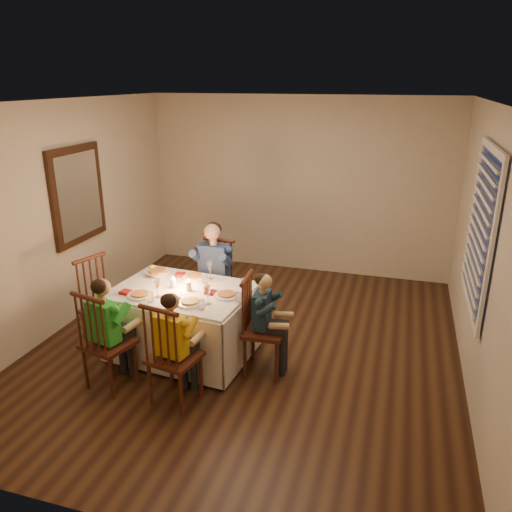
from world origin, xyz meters
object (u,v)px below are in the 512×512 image
(child_teal, at_px, (264,369))
(chair_near_right, at_px, (177,400))
(chair_extra, at_px, (109,347))
(child_yellow, at_px, (177,400))
(chair_end, at_px, (264,369))
(chair_adult, at_px, (215,321))
(chair_near_left, at_px, (113,384))
(dining_table, at_px, (183,308))
(adult, at_px, (215,321))
(serving_bowl, at_px, (158,274))
(child_green, at_px, (113,384))

(child_teal, bearing_deg, chair_near_right, 135.72)
(chair_near_right, bearing_deg, chair_extra, -19.94)
(chair_extra, relative_size, child_yellow, 0.95)
(chair_end, distance_m, child_teal, 0.00)
(chair_adult, distance_m, chair_near_left, 1.61)
(dining_table, bearing_deg, chair_adult, 91.74)
(adult, relative_size, child_teal, 1.18)
(chair_end, distance_m, child_yellow, 0.96)
(chair_extra, bearing_deg, chair_near_left, -125.81)
(chair_extra, relative_size, adult, 0.83)
(adult, distance_m, serving_bowl, 1.04)
(chair_end, xyz_separation_m, adult, (-0.87, 0.86, 0.00))
(chair_adult, relative_size, adult, 0.81)
(chair_near_right, bearing_deg, child_green, 6.79)
(dining_table, xyz_separation_m, chair_adult, (0.05, 0.78, -0.53))
(adult, relative_size, child_green, 1.12)
(dining_table, xyz_separation_m, adult, (0.05, 0.78, -0.53))
(chair_adult, bearing_deg, child_yellow, -79.45)
(child_green, distance_m, child_yellow, 0.71)
(child_yellow, relative_size, serving_bowl, 4.49)
(adult, height_order, child_green, adult)
(chair_near_left, bearing_deg, chair_end, -139.52)
(serving_bowl, bearing_deg, dining_table, -32.56)
(child_green, distance_m, child_teal, 1.50)
(chair_near_right, height_order, serving_bowl, serving_bowl)
(dining_table, xyz_separation_m, chair_extra, (-0.85, -0.14, -0.53))
(chair_extra, xyz_separation_m, serving_bowl, (0.44, 0.40, 0.78))
(chair_near_left, xyz_separation_m, child_green, (0.00, 0.00, 0.00))
(child_yellow, relative_size, child_teal, 1.03)
(dining_table, relative_size, chair_end, 1.50)
(adult, xyz_separation_m, child_teal, (0.87, -0.86, 0.00))
(chair_end, distance_m, adult, 1.22)
(dining_table, relative_size, chair_adult, 1.50)
(chair_extra, xyz_separation_m, child_green, (0.43, -0.62, 0.00))
(chair_adult, height_order, chair_near_right, same)
(serving_bowl, bearing_deg, child_green, -90.89)
(chair_adult, bearing_deg, dining_table, -91.27)
(chair_adult, bearing_deg, chair_near_right, -79.45)
(chair_near_right, xyz_separation_m, child_green, (-0.70, 0.05, 0.00))
(chair_end, xyz_separation_m, child_green, (-1.34, -0.68, 0.00))
(chair_near_right, distance_m, child_green, 0.71)
(chair_end, bearing_deg, chair_near_left, 113.94)
(adult, bearing_deg, chair_adult, 0.00)
(chair_adult, height_order, child_green, child_green)
(chair_near_left, distance_m, child_yellow, 0.71)
(chair_near_right, xyz_separation_m, child_yellow, (0.00, 0.00, 0.00))
(chair_end, height_order, chair_extra, chair_extra)
(chair_near_left, xyz_separation_m, adult, (0.47, 1.54, 0.00))
(dining_table, xyz_separation_m, child_green, (-0.42, -0.76, -0.53))
(adult, height_order, child_yellow, adult)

